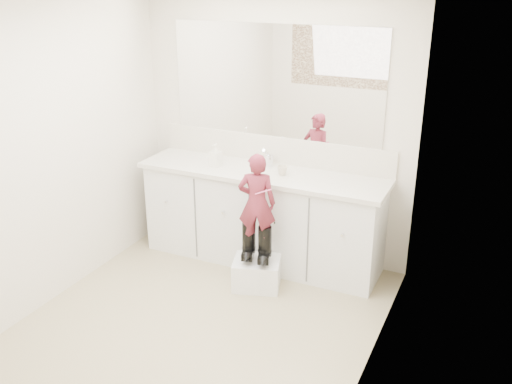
% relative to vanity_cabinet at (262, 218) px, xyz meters
% --- Properties ---
extents(floor, '(3.00, 3.00, 0.00)m').
position_rel_vanity_cabinet_xyz_m(floor, '(0.00, -1.23, -0.42)').
color(floor, '#968562').
rests_on(floor, ground).
extents(wall_back, '(2.60, 0.00, 2.60)m').
position_rel_vanity_cabinet_xyz_m(wall_back, '(0.00, 0.27, 0.77)').
color(wall_back, beige).
rests_on(wall_back, floor).
extents(wall_front, '(2.60, 0.00, 2.60)m').
position_rel_vanity_cabinet_xyz_m(wall_front, '(0.00, -2.73, 0.77)').
color(wall_front, beige).
rests_on(wall_front, floor).
extents(wall_left, '(0.00, 3.00, 3.00)m').
position_rel_vanity_cabinet_xyz_m(wall_left, '(-1.30, -1.23, 0.78)').
color(wall_left, beige).
rests_on(wall_left, floor).
extents(wall_right, '(0.00, 3.00, 3.00)m').
position_rel_vanity_cabinet_xyz_m(wall_right, '(1.30, -1.23, 0.78)').
color(wall_right, beige).
rests_on(wall_right, floor).
extents(vanity_cabinet, '(2.20, 0.55, 0.85)m').
position_rel_vanity_cabinet_xyz_m(vanity_cabinet, '(0.00, 0.00, 0.00)').
color(vanity_cabinet, silver).
rests_on(vanity_cabinet, floor).
extents(countertop, '(2.28, 0.58, 0.04)m').
position_rel_vanity_cabinet_xyz_m(countertop, '(0.00, -0.01, 0.45)').
color(countertop, beige).
rests_on(countertop, vanity_cabinet).
extents(backsplash, '(2.28, 0.03, 0.25)m').
position_rel_vanity_cabinet_xyz_m(backsplash, '(0.00, 0.26, 0.59)').
color(backsplash, beige).
rests_on(backsplash, countertop).
extents(mirror, '(2.00, 0.02, 1.00)m').
position_rel_vanity_cabinet_xyz_m(mirror, '(0.00, 0.26, 1.22)').
color(mirror, white).
rests_on(mirror, wall_back).
extents(dot_panel, '(2.00, 0.01, 1.20)m').
position_rel_vanity_cabinet_xyz_m(dot_panel, '(0.00, -2.71, 1.22)').
color(dot_panel, '#472819').
rests_on(dot_panel, wall_front).
extents(faucet, '(0.08, 0.08, 0.10)m').
position_rel_vanity_cabinet_xyz_m(faucet, '(0.00, 0.15, 0.52)').
color(faucet, silver).
rests_on(faucet, countertop).
extents(cup, '(0.11, 0.11, 0.08)m').
position_rel_vanity_cabinet_xyz_m(cup, '(0.21, -0.04, 0.51)').
color(cup, beige).
rests_on(cup, countertop).
extents(soap_bottle, '(0.11, 0.11, 0.20)m').
position_rel_vanity_cabinet_xyz_m(soap_bottle, '(-0.44, -0.06, 0.57)').
color(soap_bottle, silver).
rests_on(soap_bottle, countertop).
extents(step_stool, '(0.47, 0.43, 0.25)m').
position_rel_vanity_cabinet_xyz_m(step_stool, '(0.16, -0.48, -0.30)').
color(step_stool, white).
rests_on(step_stool, floor).
extents(boot_left, '(0.18, 0.24, 0.33)m').
position_rel_vanity_cabinet_xyz_m(boot_left, '(0.09, -0.48, -0.01)').
color(boot_left, black).
rests_on(boot_left, step_stool).
extents(boot_right, '(0.18, 0.24, 0.33)m').
position_rel_vanity_cabinet_xyz_m(boot_right, '(0.24, -0.48, -0.01)').
color(boot_right, black).
rests_on(boot_right, step_stool).
extents(toddler, '(0.36, 0.29, 0.86)m').
position_rel_vanity_cabinet_xyz_m(toddler, '(0.16, -0.48, 0.35)').
color(toddler, '#AE3544').
rests_on(toddler, step_stool).
extents(toothbrush, '(0.13, 0.05, 0.06)m').
position_rel_vanity_cabinet_xyz_m(toothbrush, '(0.23, -0.50, 0.48)').
color(toothbrush, pink).
rests_on(toothbrush, toddler).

